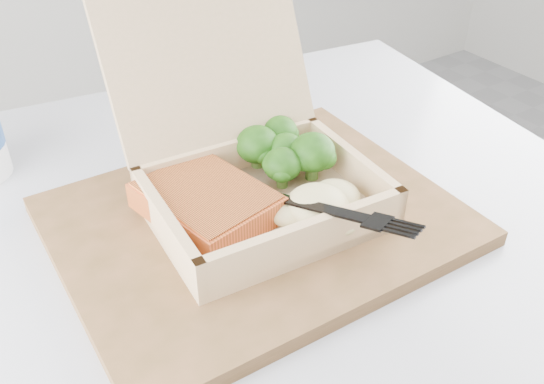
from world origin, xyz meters
TOP-DOWN VIEW (x-y plane):
  - cafe_table at (0.00, 0.64)m, footprint 0.88×0.88m
  - serving_tray at (-0.01, 0.65)m, footprint 0.39×0.32m
  - takeout_container at (0.00, 0.68)m, footprint 0.24×0.26m
  - salmon_fillet at (-0.05, 0.66)m, footprint 0.12×0.14m
  - broccoli_pile at (0.06, 0.69)m, footprint 0.11×0.11m
  - mashed_potatoes at (0.03, 0.60)m, footprint 0.10×0.09m
  - plastic_fork at (0.01, 0.61)m, footprint 0.07×0.17m
  - receipt at (0.03, 0.83)m, footprint 0.11×0.14m

SIDE VIEW (x-z plane):
  - cafe_table at x=0.00m, z-range 0.18..0.90m
  - receipt at x=0.03m, z-range 0.72..0.72m
  - serving_tray at x=-0.01m, z-range 0.72..0.74m
  - salmon_fillet at x=-0.05m, z-range 0.75..0.77m
  - mashed_potatoes at x=0.03m, z-range 0.75..0.78m
  - broccoli_pile at x=0.06m, z-range 0.75..0.79m
  - plastic_fork at x=0.01m, z-range 0.76..0.79m
  - takeout_container at x=0.00m, z-range 0.69..0.88m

